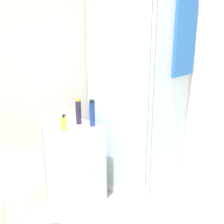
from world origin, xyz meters
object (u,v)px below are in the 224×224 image
sink (14,196)px  shampoo_bottle_tall_black (78,112)px  shampoo_bottle_blue (92,113)px  soap_dispenser (64,124)px

sink → shampoo_bottle_tall_black: size_ratio=3.83×
sink → shampoo_bottle_tall_black: shampoo_bottle_tall_black is taller
shampoo_bottle_tall_black → shampoo_bottle_blue: bearing=-74.9°
soap_dispenser → shampoo_bottle_tall_black: bearing=7.3°
sink → shampoo_bottle_tall_black: bearing=17.9°
sink → shampoo_bottle_blue: bearing=8.7°
soap_dispenser → shampoo_bottle_blue: (0.26, -0.12, 0.06)m
sink → soap_dispenser: (0.69, 0.26, 0.30)m
shampoo_bottle_tall_black → soap_dispenser: bearing=-172.7°
soap_dispenser → shampoo_bottle_blue: size_ratio=0.60×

